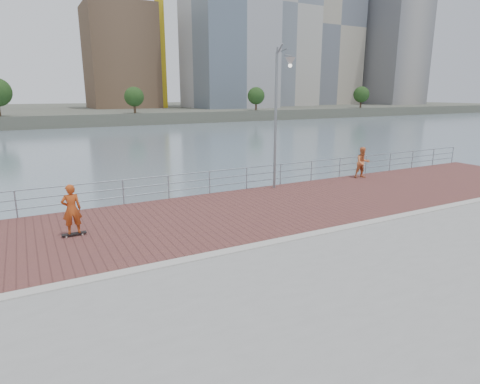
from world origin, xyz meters
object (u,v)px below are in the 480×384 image
street_lamp (282,93)px  bystander (363,163)px  skateboarder (72,209)px  guardrail (189,182)px

street_lamp → bystander: bearing=2.1°
skateboarder → bystander: (15.71, 2.45, -0.07)m
bystander → street_lamp: bearing=-162.5°
guardrail → bystander: bearing=-4.3°
street_lamp → skateboarder: (-9.91, -2.24, -3.77)m
guardrail → skateboarder: size_ratio=22.73×
skateboarder → bystander: bearing=-171.6°
guardrail → skateboarder: bearing=-149.5°
skateboarder → bystander: 15.90m
guardrail → street_lamp: bearing=-12.6°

